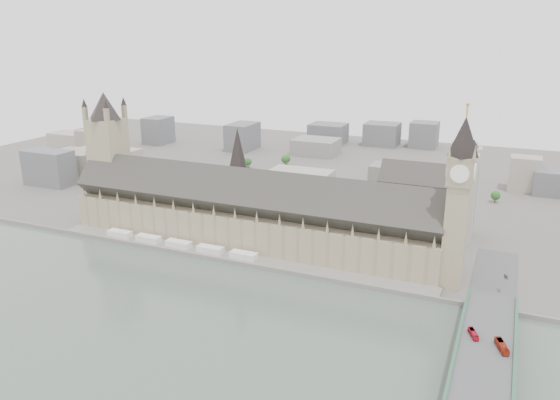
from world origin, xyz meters
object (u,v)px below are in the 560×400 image
at_px(victoria_tower, 109,151).
at_px(red_bus_south, 502,346).
at_px(westminster_abbey, 429,200).
at_px(westminster_bridge, 482,380).
at_px(elizabeth_tower, 459,192).
at_px(red_bus_north, 473,334).
at_px(palace_of_westminster, 248,214).
at_px(car_approach, 506,277).

bearing_deg(victoria_tower, red_bus_south, -18.07).
bearing_deg(westminster_abbey, westminster_bridge, -74.36).
xyz_separation_m(elizabeth_tower, westminster_bridge, (24.00, -95.50, -52.96)).
bearing_deg(red_bus_north, westminster_bridge, -98.91).
relative_size(palace_of_westminster, victoria_tower, 2.65).
bearing_deg(westminster_abbey, victoria_tower, -163.50).
distance_m(palace_of_westminster, westminster_bridge, 195.05).
height_order(westminster_abbey, car_approach, westminster_abbey).
bearing_deg(westminster_abbey, car_approach, -56.30).
xyz_separation_m(red_bus_north, red_bus_south, (12.34, -6.35, 0.33)).
xyz_separation_m(elizabeth_tower, victoria_tower, (-260.00, 18.00, -2.88)).
relative_size(westminster_bridge, car_approach, 68.81).
xyz_separation_m(westminster_bridge, red_bus_south, (6.35, 18.76, 6.80)).
distance_m(victoria_tower, westminster_bridge, 309.91).
height_order(elizabeth_tower, red_bus_north, elizabeth_tower).
relative_size(palace_of_westminster, westminster_bridge, 0.82).
bearing_deg(elizabeth_tower, red_bus_south, -68.42).
height_order(elizabeth_tower, car_approach, elizabeth_tower).
bearing_deg(westminster_bridge, red_bus_south, 71.30).
xyz_separation_m(palace_of_westminster, elizabeth_tower, (138.00, -11.70, 35.38)).
distance_m(elizabeth_tower, victoria_tower, 260.64).
relative_size(victoria_tower, red_bus_north, 10.34).
bearing_deg(palace_of_westminster, westminster_abbey, 34.17).
bearing_deg(westminster_bridge, palace_of_westminster, 146.51).
bearing_deg(palace_of_westminster, red_bus_north, -27.75).
height_order(palace_of_westminster, red_bus_north, palace_of_westminster).
distance_m(elizabeth_tower, red_bus_north, 86.26).
bearing_deg(palace_of_westminster, car_approach, -3.37).
bearing_deg(victoria_tower, westminster_bridge, -21.78).
relative_size(elizabeth_tower, red_bus_south, 8.93).
relative_size(elizabeth_tower, red_bus_north, 11.11).
bearing_deg(car_approach, victoria_tower, 170.65).
distance_m(palace_of_westminster, elizabeth_tower, 142.94).
bearing_deg(red_bus_south, westminster_abbey, 89.00).
height_order(palace_of_westminster, victoria_tower, victoria_tower).
bearing_deg(westminster_bridge, car_approach, 86.63).
bearing_deg(red_bus_south, palace_of_westminster, 131.96).
xyz_separation_m(victoria_tower, westminster_abbey, (232.92, 69.00, -30.12)).
xyz_separation_m(palace_of_westminster, car_approach, (167.72, -9.88, -11.77)).
bearing_deg(car_approach, red_bus_north, -105.36).
distance_m(westminster_abbey, car_approach, 103.35).
distance_m(palace_of_westminster, red_bus_south, 190.47).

